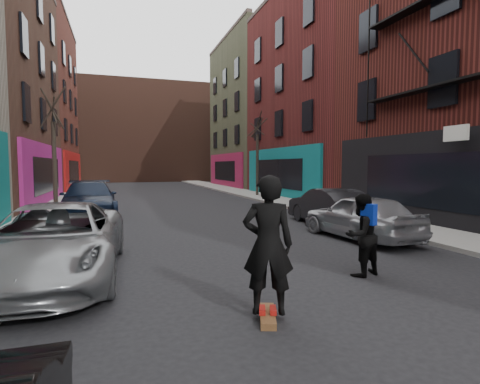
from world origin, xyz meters
TOP-DOWN VIEW (x-y plane):
  - sidewalk_left at (-6.25, 30.00)m, footprint 2.50×84.00m
  - sidewalk_right at (6.25, 30.00)m, footprint 2.50×84.00m
  - buildings_right at (13.50, 16.00)m, footprint 12.00×56.00m
  - building_far at (0.00, 56.00)m, footprint 40.00×10.00m
  - tree_left_far at (-6.20, 18.00)m, footprint 2.00×2.00m
  - tree_right_far at (6.20, 24.00)m, footprint 2.00×2.00m
  - parked_left_far at (-4.60, 6.76)m, footprint 2.71×5.48m
  - parked_left_end at (-4.60, 15.96)m, footprint 2.50×5.59m
  - parked_right_far at (3.69, 8.33)m, footprint 2.04×4.27m
  - parked_right_end at (4.22, 11.01)m, footprint 1.58×4.31m
  - skateboard at (-1.31, 3.59)m, footprint 0.48×0.83m
  - skateboarder at (-1.31, 3.59)m, footprint 0.86×0.71m
  - pedestrian at (1.35, 5.05)m, footprint 0.96×0.83m

SIDE VIEW (x-z plane):
  - skateboard at x=-1.31m, z-range 0.00..0.10m
  - sidewalk_left at x=-6.25m, z-range 0.00..0.13m
  - sidewalk_right at x=6.25m, z-range 0.00..0.13m
  - parked_right_far at x=3.69m, z-range 0.00..1.41m
  - parked_right_end at x=4.22m, z-range 0.00..1.41m
  - parked_left_far at x=-4.60m, z-range 0.00..1.49m
  - parked_left_end at x=-4.60m, z-range 0.00..1.59m
  - pedestrian at x=1.35m, z-range 0.01..1.69m
  - skateboarder at x=-1.31m, z-range 0.10..2.13m
  - tree_left_far at x=-6.20m, z-range 0.13..6.63m
  - tree_right_far at x=6.20m, z-range 0.13..6.93m
  - building_far at x=0.00m, z-range 0.00..14.00m
  - buildings_right at x=13.50m, z-range 0.00..16.00m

